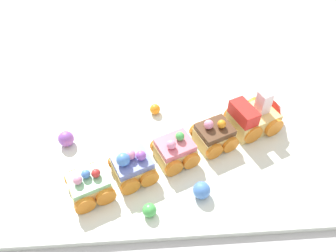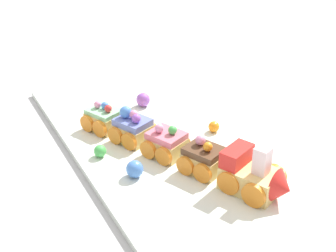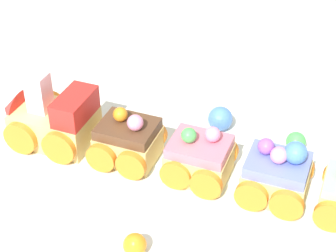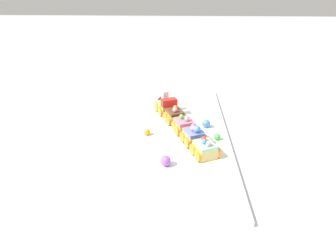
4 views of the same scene
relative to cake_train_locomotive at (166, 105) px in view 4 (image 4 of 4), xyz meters
The scene contains 11 objects.
ground_plane 0.16m from the cake_train_locomotive, 165.25° to the right, with size 10.00×10.00×0.00m, color #B2B2B7.
display_board 0.15m from the cake_train_locomotive, 165.25° to the right, with size 0.79×0.35×0.01m, color silver.
cake_train_locomotive is the anchor object (origin of this frame).
cake_car_chocolate 0.09m from the cake_train_locomotive, 156.85° to the right, with size 0.09×0.09×0.06m.
cake_car_strawberry 0.17m from the cake_train_locomotive, 156.74° to the right, with size 0.09×0.09×0.06m.
cake_car_blueberry 0.25m from the cake_train_locomotive, 156.72° to the right, with size 0.09×0.09×0.07m.
cake_car_mint 0.33m from the cake_train_locomotive, 156.77° to the right, with size 0.09×0.09×0.05m.
gumball_blue 0.19m from the cake_train_locomotive, 130.25° to the right, with size 0.03×0.03×0.03m, color #4C84E0.
gumball_purple 0.35m from the cake_train_locomotive, behind, with size 0.03×0.03×0.03m, color #9956C6.
gumball_orange 0.20m from the cake_train_locomotive, 165.64° to the left, with size 0.02×0.02×0.02m, color orange.
gumball_green 0.27m from the cake_train_locomotive, 140.02° to the right, with size 0.02×0.02×0.02m, color #4CBC56.
Camera 4 is at (-0.78, -0.02, 0.42)m, focal length 28.00 mm.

